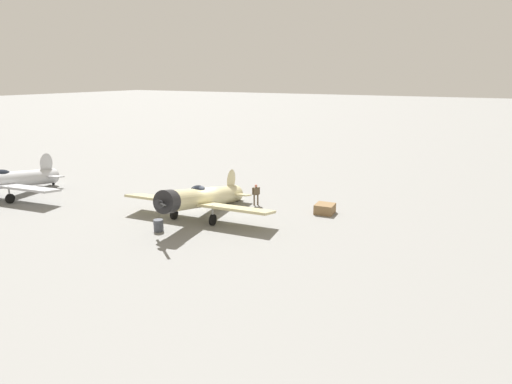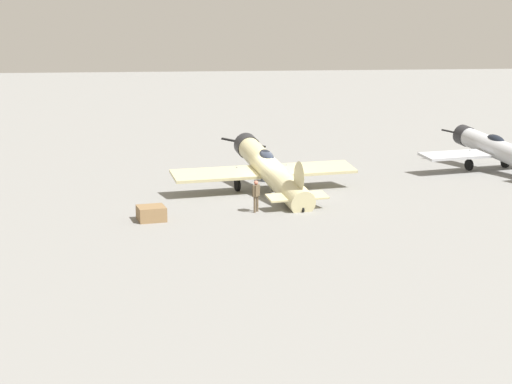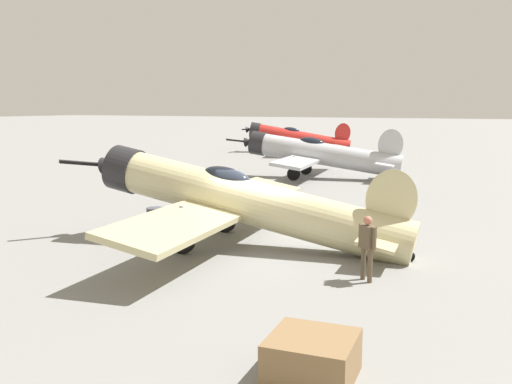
% 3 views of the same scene
% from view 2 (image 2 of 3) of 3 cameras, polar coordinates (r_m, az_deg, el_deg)
% --- Properties ---
extents(ground_plane, '(400.00, 400.00, 0.00)m').
position_cam_2_polar(ground_plane, '(44.26, 1.25, -0.24)').
color(ground_plane, gray).
extents(airplane_foreground, '(11.80, 11.70, 3.42)m').
position_cam_2_polar(airplane_foreground, '(44.48, 1.03, 1.76)').
color(airplane_foreground, beige).
rests_on(airplane_foreground, ground_plane).
extents(airplane_mid_apron, '(11.16, 11.65, 3.25)m').
position_cam_2_polar(airplane_mid_apron, '(54.89, 18.27, 3.10)').
color(airplane_mid_apron, '#B7BABF').
rests_on(airplane_mid_apron, ground_plane).
extents(ground_crew_mechanic, '(0.54, 0.48, 1.73)m').
position_cam_2_polar(ground_crew_mechanic, '(39.60, 0.00, -0.08)').
color(ground_crew_mechanic, brown).
rests_on(ground_crew_mechanic, ground_plane).
extents(equipment_crate, '(1.53, 1.50, 0.74)m').
position_cam_2_polar(equipment_crate, '(38.25, -8.09, -1.64)').
color(equipment_crate, olive).
rests_on(equipment_crate, ground_plane).
extents(fuel_drum, '(0.69, 0.69, 0.81)m').
position_cam_2_polar(fuel_drum, '(48.63, 0.74, 1.31)').
color(fuel_drum, '#474C56').
rests_on(fuel_drum, ground_plane).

